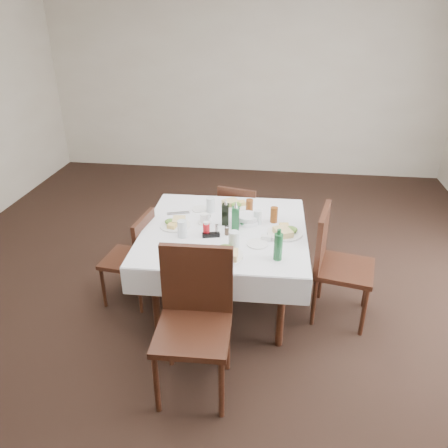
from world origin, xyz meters
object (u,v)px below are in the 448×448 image
object	(u,v)px
water_n	(211,205)
oil_cruet_dark	(226,213)
chair_north	(239,217)
chair_east	(334,258)
chair_west	(136,253)
chair_south	(195,312)
water_s	(234,241)
water_e	(258,217)
bread_basket	(248,219)
dining_table	(224,237)
green_bottle	(278,246)
ketchup_bottle	(206,229)
coffee_mug	(205,219)
water_w	(182,229)
oil_cruet_green	(236,217)

from	to	relation	value
water_n	oil_cruet_dark	size ratio (longest dim) A/B	0.57
chair_north	chair_east	world-z (taller)	chair_east
chair_west	chair_north	bearing A→B (deg)	46.09
chair_south	water_n	distance (m)	1.23
water_n	oil_cruet_dark	xyz separation A→B (m)	(0.16, -0.23, 0.03)
water_s	oil_cruet_dark	distance (m)	0.42
water_e	water_n	bearing A→B (deg)	157.18
chair_east	bread_basket	distance (m)	0.78
water_s	bread_basket	distance (m)	0.47
water_s	dining_table	bearing A→B (deg)	109.51
oil_cruet_dark	green_bottle	xyz separation A→B (m)	(0.45, -0.51, 0.01)
dining_table	green_bottle	size ratio (longest dim) A/B	5.66
chair_north	bread_basket	distance (m)	0.76
ketchup_bottle	coffee_mug	world-z (taller)	ketchup_bottle
oil_cruet_dark	water_w	bearing A→B (deg)	-140.37
chair_west	chair_south	bearing A→B (deg)	-51.18
chair_north	coffee_mug	distance (m)	0.83
oil_cruet_dark	chair_west	bearing A→B (deg)	-171.58
ketchup_bottle	green_bottle	bearing A→B (deg)	-27.44
water_n	chair_south	bearing A→B (deg)	-86.19
chair_west	oil_cruet_dark	bearing A→B (deg)	8.42
water_w	coffee_mug	world-z (taller)	water_w
water_s	green_bottle	world-z (taller)	green_bottle
water_w	ketchup_bottle	bearing A→B (deg)	14.86
water_e	ketchup_bottle	xyz separation A→B (m)	(-0.39, -0.26, -0.01)
dining_table	oil_cruet_dark	world-z (taller)	oil_cruet_dark
water_e	green_bottle	world-z (taller)	green_bottle
dining_table	chair_west	distance (m)	0.80
water_s	chair_west	bearing A→B (deg)	161.93
water_w	chair_west	bearing A→B (deg)	162.55
chair_west	dining_table	bearing A→B (deg)	2.65
chair_south	chair_east	size ratio (longest dim) A/B	1.06
water_s	oil_cruet_dark	bearing A→B (deg)	105.77
chair_east	ketchup_bottle	bearing A→B (deg)	-173.55
water_n	ketchup_bottle	world-z (taller)	water_n
chair_west	coffee_mug	world-z (taller)	chair_west
water_n	water_s	distance (m)	0.69
oil_cruet_dark	ketchup_bottle	size ratio (longest dim) A/B	1.99
oil_cruet_green	oil_cruet_dark	bearing A→B (deg)	140.12
chair_east	coffee_mug	xyz separation A→B (m)	(-1.09, 0.10, 0.24)
chair_east	green_bottle	bearing A→B (deg)	-138.30
oil_cruet_dark	coffee_mug	distance (m)	0.19
water_e	coffee_mug	xyz separation A→B (m)	(-0.44, -0.04, -0.02)
chair_north	water_n	bearing A→B (deg)	-112.43
coffee_mug	oil_cruet_green	bearing A→B (deg)	-16.94
chair_west	green_bottle	bearing A→B (deg)	-17.90
water_e	water_w	size ratio (longest dim) A/B	0.87
water_w	coffee_mug	xyz separation A→B (m)	(0.13, 0.26, -0.03)
chair_south	water_e	distance (m)	1.10
oil_cruet_dark	ketchup_bottle	distance (m)	0.25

